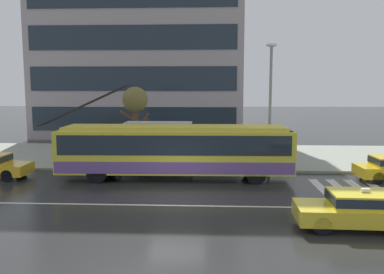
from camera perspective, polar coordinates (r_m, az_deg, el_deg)
The scene contains 17 objects.
ground_plane at distance 17.90m, azimuth -2.16°, elevation -8.55°, with size 160.00×160.00×0.00m, color #262727.
sidewalk_slab at distance 27.91m, azimuth -0.32°, elevation -2.68°, with size 80.00×10.00×0.14m, color gray.
crosswalk_stripe_edge_near at distance 20.13m, azimuth 18.09°, elevation -7.12°, with size 0.44×4.40×0.01m, color beige.
crosswalk_stripe_inner_a at distance 20.38m, azimuth 20.55°, elevation -7.05°, with size 0.44×4.40×0.01m, color beige.
crosswalk_stripe_center at distance 20.67m, azimuth 22.94°, elevation -6.96°, with size 0.44×4.40×0.01m, color beige.
crosswalk_stripe_inner_b at distance 21.00m, azimuth 25.26°, elevation -6.87°, with size 0.44×4.40×0.01m, color beige.
lane_centre_line at distance 16.75m, azimuth -2.53°, elevation -9.65°, with size 72.00×0.14×0.01m, color silver.
trolleybus at distance 21.20m, azimuth -2.35°, elevation -1.79°, with size 13.26×2.81×4.95m.
taxi_oncoming_far at distance 15.19m, azimuth 22.84°, elevation -9.26°, with size 4.33×1.88×1.39m.
bus_shelter at distance 24.58m, azimuth -4.70°, elevation 0.60°, with size 4.01×1.60×2.57m.
pedestrian_at_shelter at distance 23.98m, azimuth -6.42°, elevation -0.26°, with size 1.20×1.20×2.02m.
pedestrian_approaching_curb at distance 23.33m, azimuth -0.18°, elevation -0.44°, with size 1.58×1.58×1.97m.
pedestrian_walking_past at distance 25.68m, azimuth -11.38°, elevation -1.28°, with size 0.37×0.37×1.68m.
pedestrian_waiting_by_pole at distance 23.82m, azimuth -10.33°, elevation -2.00°, with size 0.49×0.49×1.62m.
street_lamp at distance 23.27m, azimuth 11.03°, elevation 5.74°, with size 0.60×0.32×7.12m.
street_tree_bare at distance 26.29m, azimuth -8.04°, elevation 4.82°, with size 1.99×1.65×4.69m.
office_tower_corner_left at distance 43.08m, azimuth -6.91°, elevation 17.67°, with size 19.82×12.81×25.42m.
Camera 1 is at (1.53, -17.16, 4.86)m, focal length 37.69 mm.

